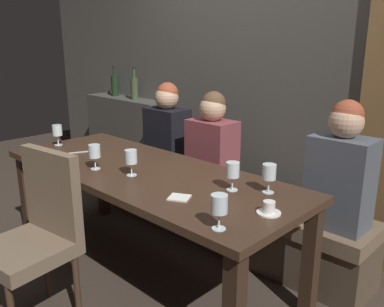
# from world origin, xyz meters

# --- Properties ---
(ground) EXTENTS (9.00, 9.00, 0.00)m
(ground) POSITION_xyz_m (0.00, 0.00, 0.00)
(ground) COLOR #382D26
(back_wall_tiled) EXTENTS (6.00, 0.12, 3.00)m
(back_wall_tiled) POSITION_xyz_m (0.00, 1.22, 1.50)
(back_wall_tiled) COLOR #4C4944
(back_wall_tiled) RESTS_ON ground
(back_counter) EXTENTS (1.10, 0.28, 0.95)m
(back_counter) POSITION_xyz_m (-1.55, 1.04, 0.47)
(back_counter) COLOR #413E3A
(back_counter) RESTS_ON ground
(dining_table) EXTENTS (2.20, 0.84, 0.74)m
(dining_table) POSITION_xyz_m (0.00, 0.00, 0.65)
(dining_table) COLOR #342217
(dining_table) RESTS_ON ground
(banquette_bench) EXTENTS (2.50, 0.44, 0.45)m
(banquette_bench) POSITION_xyz_m (0.00, 0.70, 0.23)
(banquette_bench) COLOR #4A3C2E
(banquette_bench) RESTS_ON ground
(chair_near_side) EXTENTS (0.49, 0.49, 0.98)m
(chair_near_side) POSITION_xyz_m (-0.05, -0.72, 0.56)
(chair_near_side) COLOR #3D281C
(chair_near_side) RESTS_ON ground
(diner_redhead) EXTENTS (0.36, 0.24, 0.76)m
(diner_redhead) POSITION_xyz_m (-0.54, 0.70, 0.81)
(diner_redhead) COLOR black
(diner_redhead) RESTS_ON banquette_bench
(diner_bearded) EXTENTS (0.36, 0.24, 0.74)m
(diner_bearded) POSITION_xyz_m (-0.01, 0.68, 0.80)
(diner_bearded) COLOR brown
(diner_bearded) RESTS_ON banquette_bench
(diner_far_end) EXTENTS (0.36, 0.24, 0.78)m
(diner_far_end) POSITION_xyz_m (1.01, 0.67, 0.82)
(diner_far_end) COLOR #4C515B
(diner_far_end) RESTS_ON banquette_bench
(wine_bottle_dark_red) EXTENTS (0.08, 0.08, 0.33)m
(wine_bottle_dark_red) POSITION_xyz_m (-1.76, 1.05, 1.07)
(wine_bottle_dark_red) COLOR black
(wine_bottle_dark_red) RESTS_ON back_counter
(wine_bottle_pale_label) EXTENTS (0.08, 0.08, 0.33)m
(wine_bottle_pale_label) POSITION_xyz_m (-1.40, 1.04, 1.07)
(wine_bottle_pale_label) COLOR #384728
(wine_bottle_pale_label) RESTS_ON back_counter
(wine_glass_far_right) EXTENTS (0.08, 0.08, 0.16)m
(wine_glass_far_right) POSITION_xyz_m (-0.24, -0.21, 0.86)
(wine_glass_far_right) COLOR silver
(wine_glass_far_right) RESTS_ON dining_table
(wine_glass_end_right) EXTENTS (0.08, 0.08, 0.16)m
(wine_glass_end_right) POSITION_xyz_m (0.81, 0.21, 0.86)
(wine_glass_end_right) COLOR silver
(wine_glass_end_right) RESTS_ON dining_table
(wine_glass_near_right) EXTENTS (0.08, 0.08, 0.16)m
(wine_glass_near_right) POSITION_xyz_m (0.90, -0.32, 0.86)
(wine_glass_near_right) COLOR silver
(wine_glass_near_right) RESTS_ON dining_table
(wine_glass_center_front) EXTENTS (0.08, 0.08, 0.16)m
(wine_glass_center_front) POSITION_xyz_m (0.64, 0.10, 0.86)
(wine_glass_center_front) COLOR silver
(wine_glass_center_front) RESTS_ON dining_table
(wine_glass_end_left) EXTENTS (0.08, 0.08, 0.16)m
(wine_glass_end_left) POSITION_xyz_m (-0.99, -0.07, 0.85)
(wine_glass_end_left) COLOR silver
(wine_glass_end_left) RESTS_ON dining_table
(wine_glass_far_left) EXTENTS (0.08, 0.08, 0.16)m
(wine_glass_far_left) POSITION_xyz_m (0.03, -0.13, 0.86)
(wine_glass_far_left) COLOR silver
(wine_glass_far_left) RESTS_ON dining_table
(espresso_cup) EXTENTS (0.12, 0.12, 0.06)m
(espresso_cup) POSITION_xyz_m (0.97, -0.02, 0.77)
(espresso_cup) COLOR white
(espresso_cup) RESTS_ON dining_table
(fork_on_table) EXTENTS (0.08, 0.16, 0.01)m
(fork_on_table) POSITION_xyz_m (-0.67, -0.07, 0.74)
(fork_on_table) COLOR silver
(fork_on_table) RESTS_ON dining_table
(folded_napkin) EXTENTS (0.14, 0.14, 0.01)m
(folded_napkin) POSITION_xyz_m (0.52, -0.19, 0.74)
(folded_napkin) COLOR silver
(folded_napkin) RESTS_ON dining_table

